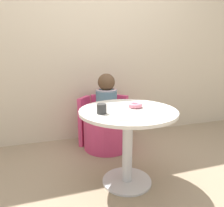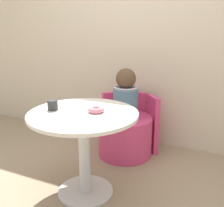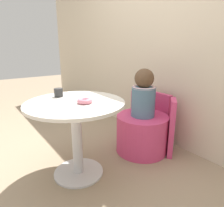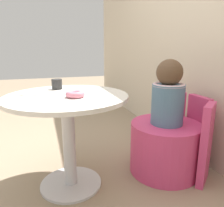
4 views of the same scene
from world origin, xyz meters
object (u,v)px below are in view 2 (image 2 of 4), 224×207
object	(u,v)px
round_table	(84,133)
child_figure	(126,95)
tub_chair	(125,136)
cup	(53,105)
donut	(96,110)

from	to	relation	value
round_table	child_figure	size ratio (longest dim) A/B	1.65
tub_chair	child_figure	size ratio (longest dim) A/B	1.11
child_figure	cup	distance (m)	0.81
round_table	donut	bearing A→B (deg)	27.53
tub_chair	donut	bearing A→B (deg)	-85.97
round_table	tub_chair	xyz separation A→B (m)	(0.03, 0.72, -0.29)
donut	cup	world-z (taller)	cup
round_table	child_figure	distance (m)	0.73
tub_chair	cup	xyz separation A→B (m)	(-0.27, -0.76, 0.49)
round_table	tub_chair	world-z (taller)	round_table
round_table	tub_chair	size ratio (longest dim) A/B	1.49
donut	tub_chair	bearing A→B (deg)	94.03
child_figure	round_table	bearing A→B (deg)	-92.72
donut	cup	bearing A→B (deg)	-164.95
tub_chair	child_figure	bearing A→B (deg)	180.00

